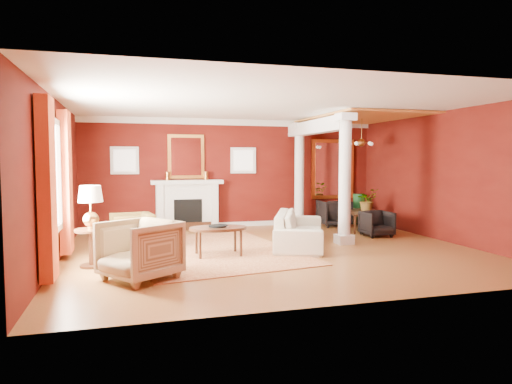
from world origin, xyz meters
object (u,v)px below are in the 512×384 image
object	(u,v)px
sofa	(300,223)
armchair_leopard	(132,229)
armchair_stripe	(139,247)
side_table	(91,213)
dining_table	(365,215)
coffee_table	(218,229)

from	to	relation	value
sofa	armchair_leopard	xyz separation A→B (m)	(-3.43, 0.48, -0.06)
armchair_leopard	armchair_stripe	xyz separation A→B (m)	(0.09, -2.44, 0.09)
armchair_stripe	side_table	size ratio (longest dim) A/B	0.72
sofa	side_table	size ratio (longest dim) A/B	1.75
sofa	dining_table	size ratio (longest dim) A/B	1.73
side_table	coffee_table	bearing A→B (deg)	7.69
sofa	dining_table	distance (m)	2.80
armchair_leopard	armchair_stripe	bearing A→B (deg)	-6.38
armchair_stripe	side_table	bearing A→B (deg)	179.25
armchair_leopard	sofa	bearing A→B (deg)	73.53
armchair_leopard	dining_table	xyz separation A→B (m)	(5.79, 1.02, -0.02)
armchair_stripe	side_table	distance (m)	1.39
armchair_stripe	sofa	bearing A→B (deg)	84.61
armchair_stripe	dining_table	size ratio (longest dim) A/B	0.71
coffee_table	armchair_stripe	bearing A→B (deg)	-136.76
armchair_stripe	coffee_table	world-z (taller)	armchair_stripe
armchair_leopard	coffee_table	bearing A→B (deg)	47.58
sofa	armchair_leopard	size ratio (longest dim) A/B	2.94
coffee_table	side_table	size ratio (longest dim) A/B	0.79
side_table	dining_table	distance (m)	6.90
dining_table	armchair_stripe	bearing A→B (deg)	139.94
coffee_table	dining_table	size ratio (longest dim) A/B	0.78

